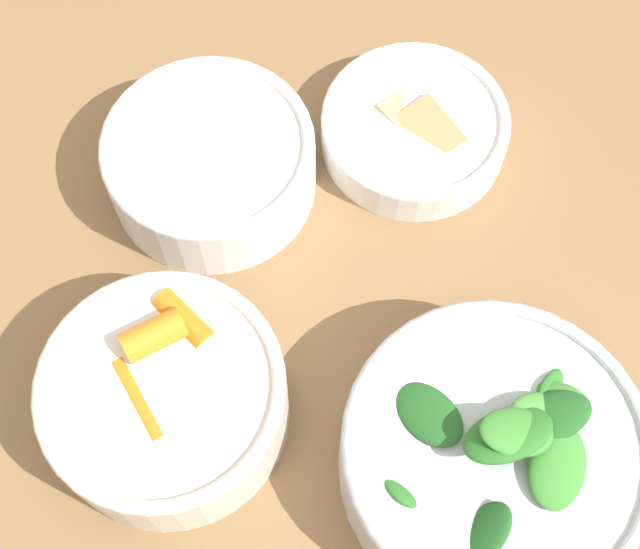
{
  "coord_description": "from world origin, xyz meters",
  "views": [
    {
      "loc": [
        -0.21,
        0.04,
        1.33
      ],
      "look_at": [
        0.06,
        -0.01,
        0.76
      ],
      "focal_mm": 50.0,
      "sensor_mm": 36.0,
      "label": 1
    }
  ],
  "objects": [
    {
      "name": "ground_plane",
      "position": [
        0.0,
        0.0,
        0.0
      ],
      "size": [
        10.0,
        10.0,
        0.0
      ],
      "primitive_type": "plane",
      "color": "#2D2D33"
    },
    {
      "name": "dining_table",
      "position": [
        0.0,
        0.0,
        0.63
      ],
      "size": [
        1.17,
        1.09,
        0.73
      ],
      "color": "olive",
      "rests_on": "ground_plane"
    },
    {
      "name": "bowl_carrots",
      "position": [
        -0.02,
        0.11,
        0.76
      ],
      "size": [
        0.16,
        0.16,
        0.08
      ],
      "color": "silver",
      "rests_on": "dining_table"
    },
    {
      "name": "bowl_greens",
      "position": [
        -0.09,
        -0.1,
        0.76
      ],
      "size": [
        0.2,
        0.2,
        0.1
      ],
      "color": "silver",
      "rests_on": "dining_table"
    },
    {
      "name": "bowl_beans_hotdog",
      "position": [
        0.16,
        0.06,
        0.75
      ],
      "size": [
        0.16,
        0.16,
        0.06
      ],
      "color": "white",
      "rests_on": "dining_table"
    },
    {
      "name": "bowl_cookies",
      "position": [
        0.17,
        -0.1,
        0.75
      ],
      "size": [
        0.15,
        0.15,
        0.04
      ],
      "color": "white",
      "rests_on": "dining_table"
    }
  ]
}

